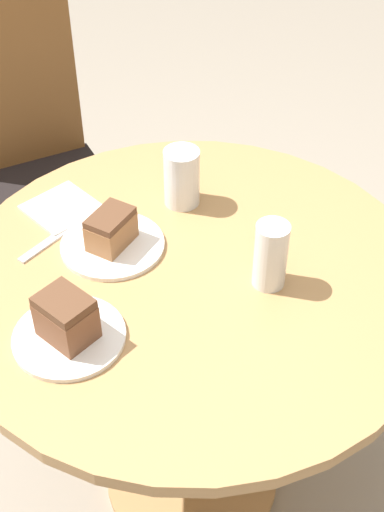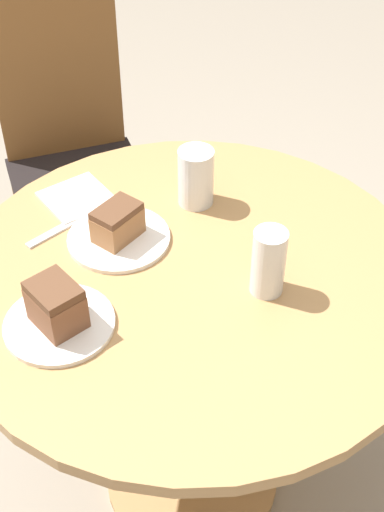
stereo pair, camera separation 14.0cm
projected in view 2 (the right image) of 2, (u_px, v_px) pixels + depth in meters
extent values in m
plane|color=gray|center=(192.00, 477.00, 1.94)|extent=(8.00, 8.00, 0.00)
cylinder|color=tan|center=(192.00, 474.00, 1.93)|extent=(0.46, 0.46, 0.03)
cylinder|color=tan|center=(192.00, 390.00, 1.69)|extent=(0.09, 0.09, 0.71)
cylinder|color=tan|center=(192.00, 276.00, 1.44)|extent=(0.97, 0.97, 0.03)
cylinder|color=brown|center=(45.00, 295.00, 2.17)|extent=(0.04, 0.04, 0.42)
cylinder|color=brown|center=(159.00, 268.00, 2.26)|extent=(0.04, 0.04, 0.42)
cylinder|color=brown|center=(24.00, 219.00, 2.44)|extent=(0.04, 0.04, 0.42)
cylinder|color=brown|center=(126.00, 198.00, 2.53)|extent=(0.04, 0.04, 0.42)
cube|color=black|center=(82.00, 187.00, 2.20)|extent=(0.41, 0.43, 0.03)
cube|color=brown|center=(57.00, 76.00, 2.16)|extent=(0.39, 0.02, 0.53)
cylinder|color=white|center=(119.00, 238.00, 1.50)|extent=(0.22, 0.22, 0.01)
cylinder|color=white|center=(59.00, 324.00, 1.32)|extent=(0.21, 0.21, 0.01)
cube|color=#9E6B42|center=(118.00, 225.00, 1.48)|extent=(0.12, 0.11, 0.06)
cube|color=brown|center=(116.00, 211.00, 1.45)|extent=(0.12, 0.11, 0.02)
cube|color=brown|center=(57.00, 308.00, 1.29)|extent=(0.11, 0.12, 0.07)
cube|color=brown|center=(53.00, 290.00, 1.26)|extent=(0.10, 0.11, 0.02)
cylinder|color=silver|center=(268.00, 272.00, 1.36)|extent=(0.06, 0.06, 0.09)
cylinder|color=white|center=(268.00, 262.00, 1.35)|extent=(0.07, 0.07, 0.14)
cylinder|color=silver|center=(196.00, 187.00, 1.58)|extent=(0.07, 0.07, 0.08)
cylinder|color=white|center=(196.00, 177.00, 1.56)|extent=(0.08, 0.08, 0.13)
cube|color=silver|center=(77.00, 198.00, 1.61)|extent=(0.18, 0.18, 0.01)
cube|color=silver|center=(60.00, 229.00, 1.53)|extent=(0.16, 0.09, 0.00)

